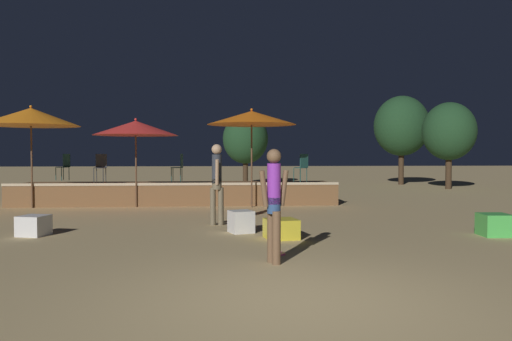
% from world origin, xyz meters
% --- Properties ---
extents(ground_plane, '(120.00, 120.00, 0.00)m').
position_xyz_m(ground_plane, '(0.00, 0.00, 0.00)').
color(ground_plane, tan).
extents(wooden_deck, '(10.41, 2.32, 0.75)m').
position_xyz_m(wooden_deck, '(-2.34, 11.35, 0.33)').
color(wooden_deck, brown).
rests_on(wooden_deck, ground).
extents(patio_umbrella_0, '(2.60, 2.60, 2.75)m').
position_xyz_m(patio_umbrella_0, '(-3.50, 10.17, 2.44)').
color(patio_umbrella_0, brown).
rests_on(patio_umbrella_0, ground).
extents(patio_umbrella_1, '(2.75, 2.75, 3.05)m').
position_xyz_m(patio_umbrella_1, '(0.06, 9.87, 2.75)').
color(patio_umbrella_1, brown).
rests_on(patio_umbrella_1, ground).
extents(patio_umbrella_2, '(2.88, 2.88, 3.12)m').
position_xyz_m(patio_umbrella_2, '(-6.62, 10.14, 2.77)').
color(patio_umbrella_2, brown).
rests_on(patio_umbrella_2, ground).
extents(cube_seat_0, '(0.70, 0.70, 0.38)m').
position_xyz_m(cube_seat_0, '(0.29, 4.17, 0.19)').
color(cube_seat_0, yellow).
rests_on(cube_seat_0, ground).
extents(cube_seat_1, '(0.58, 0.58, 0.46)m').
position_xyz_m(cube_seat_1, '(-0.46, 4.96, 0.23)').
color(cube_seat_1, white).
rests_on(cube_seat_1, ground).
extents(cube_seat_2, '(0.63, 0.63, 0.41)m').
position_xyz_m(cube_seat_2, '(-4.66, 4.86, 0.20)').
color(cube_seat_2, white).
rests_on(cube_seat_2, ground).
extents(cube_seat_3, '(0.59, 0.59, 0.44)m').
position_xyz_m(cube_seat_3, '(4.62, 4.18, 0.22)').
color(cube_seat_3, '#4CC651').
rests_on(cube_seat_3, ground).
extents(person_0, '(0.31, 0.56, 1.87)m').
position_xyz_m(person_0, '(-0.98, 6.09, 1.05)').
color(person_0, '#72664C').
rests_on(person_0, ground).
extents(person_1, '(0.49, 0.29, 1.73)m').
position_xyz_m(person_1, '(-0.09, 2.00, 0.94)').
color(person_1, brown).
rests_on(person_1, ground).
extents(bistro_chair_0, '(0.40, 0.40, 0.90)m').
position_xyz_m(bistro_chair_0, '(-4.79, 11.07, 1.29)').
color(bistro_chair_0, '#2D3338').
rests_on(bistro_chair_0, wooden_deck).
extents(bistro_chair_1, '(0.40, 0.40, 0.90)m').
position_xyz_m(bistro_chair_1, '(-2.25, 11.16, 1.29)').
color(bistro_chair_1, '#1E4C47').
rests_on(bistro_chair_1, wooden_deck).
extents(bistro_chair_2, '(0.48, 0.48, 0.90)m').
position_xyz_m(bistro_chair_2, '(-6.22, 12.03, 1.29)').
color(bistro_chair_2, '#1E4C47').
rests_on(bistro_chair_2, wooden_deck).
extents(bistro_chair_3, '(0.48, 0.48, 0.90)m').
position_xyz_m(bistro_chair_3, '(1.76, 10.60, 1.29)').
color(bistro_chair_3, '#1E4C47').
rests_on(bistro_chair_3, wooden_deck).
extents(frisbee_disc, '(0.24, 0.24, 0.03)m').
position_xyz_m(frisbee_disc, '(0.05, 2.62, 0.02)').
color(frisbee_disc, '#E54C99').
rests_on(frisbee_disc, ground).
extents(background_tree_0, '(2.43, 2.43, 3.79)m').
position_xyz_m(background_tree_0, '(0.44, 21.35, 2.44)').
color(background_tree_0, '#3D2B1C').
rests_on(background_tree_0, ground).
extents(background_tree_1, '(2.45, 2.45, 4.05)m').
position_xyz_m(background_tree_1, '(9.74, 17.13, 2.68)').
color(background_tree_1, '#3D2B1C').
rests_on(background_tree_1, ground).
extents(background_tree_2, '(2.90, 2.90, 4.73)m').
position_xyz_m(background_tree_2, '(8.74, 20.56, 3.12)').
color(background_tree_2, '#3D2B1C').
rests_on(background_tree_2, ground).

